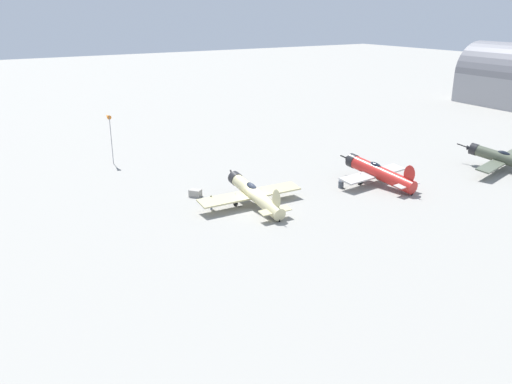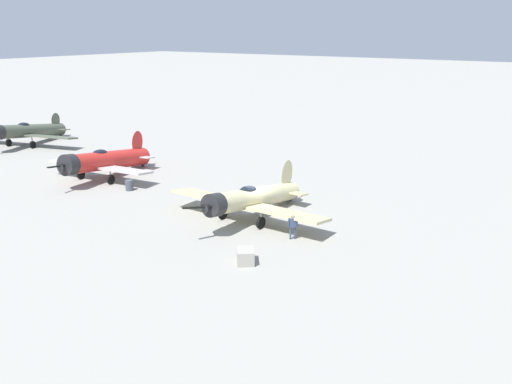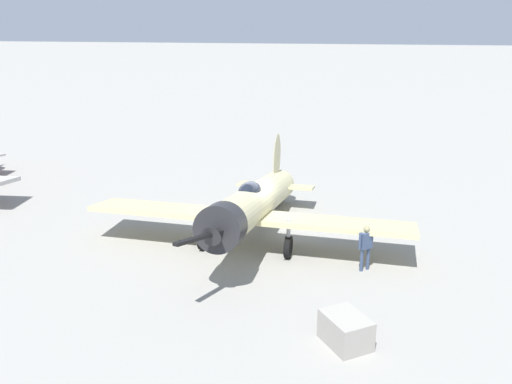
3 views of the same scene
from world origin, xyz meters
TOP-DOWN VIEW (x-y plane):
  - ground_plane at (0.00, 0.00)m, footprint 400.00×400.00m
  - airplane_foreground at (-0.51, 0.01)m, footprint 11.57×11.91m
  - airplane_mid_apron at (0.96, 16.51)m, footprint 11.36×10.21m
  - airplane_far_line at (5.71, 34.64)m, footprint 12.26×13.01m
  - ground_crew_mechanic at (-2.14, -4.22)m, footprint 0.45×0.46m
  - equipment_crate at (-6.70, -3.89)m, footprint 1.58×1.52m
  - fuel_drum at (-0.42, 12.06)m, footprint 0.66×0.66m
  - windsock_mast at (-25.34, -7.65)m, footprint 1.89×0.68m

SIDE VIEW (x-z plane):
  - ground_plane at x=0.00m, z-range 0.00..0.00m
  - equipment_crate at x=-6.70m, z-range 0.00..0.80m
  - fuel_drum at x=-0.42m, z-range 0.00..0.84m
  - ground_crew_mechanic at x=-2.14m, z-range 0.17..1.74m
  - airplane_foreground at x=-0.51m, z-range -0.23..3.14m
  - airplane_far_line at x=5.71m, z-range 0.04..3.05m
  - airplane_mid_apron at x=0.96m, z-range -0.22..3.31m
  - windsock_mast at x=-25.34m, z-range 2.73..9.39m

